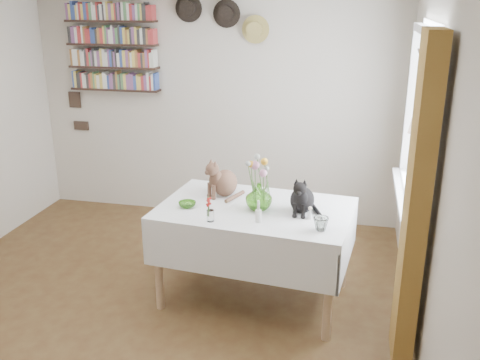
% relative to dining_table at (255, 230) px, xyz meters
% --- Properties ---
extents(room, '(4.08, 4.58, 2.58)m').
position_rel_dining_table_xyz_m(room, '(-0.78, -0.55, 0.65)').
color(room, brown).
rests_on(room, ground).
extents(window, '(0.12, 1.52, 1.32)m').
position_rel_dining_table_xyz_m(window, '(1.18, 0.25, 0.80)').
color(window, white).
rests_on(window, room).
extents(curtain, '(0.12, 0.38, 2.10)m').
position_rel_dining_table_xyz_m(curtain, '(1.12, -0.67, 0.55)').
color(curtain, brown).
rests_on(curtain, room).
extents(dining_table, '(1.58, 1.10, 0.80)m').
position_rel_dining_table_xyz_m(dining_table, '(0.00, 0.00, 0.00)').
color(dining_table, white).
rests_on(dining_table, room).
extents(tabby_cat, '(0.35, 0.35, 0.33)m').
position_rel_dining_table_xyz_m(tabby_cat, '(-0.30, 0.22, 0.36)').
color(tabby_cat, brown).
rests_on(tabby_cat, dining_table).
extents(black_cat, '(0.22, 0.27, 0.30)m').
position_rel_dining_table_xyz_m(black_cat, '(0.37, -0.01, 0.35)').
color(black_cat, black).
rests_on(black_cat, dining_table).
extents(flower_vase, '(0.24, 0.24, 0.21)m').
position_rel_dining_table_xyz_m(flower_vase, '(0.03, -0.04, 0.30)').
color(flower_vase, '#85D153').
rests_on(flower_vase, dining_table).
extents(green_bowl, '(0.17, 0.17, 0.04)m').
position_rel_dining_table_xyz_m(green_bowl, '(-0.52, -0.11, 0.22)').
color(green_bowl, '#85D153').
rests_on(green_bowl, dining_table).
extents(drinking_glass, '(0.11, 0.11, 0.10)m').
position_rel_dining_table_xyz_m(drinking_glass, '(0.53, -0.33, 0.25)').
color(drinking_glass, white).
rests_on(drinking_glass, dining_table).
extents(candlestick, '(0.05, 0.05, 0.17)m').
position_rel_dining_table_xyz_m(candlestick, '(0.08, -0.28, 0.25)').
color(candlestick, white).
rests_on(candlestick, dining_table).
extents(berry_jar, '(0.05, 0.05, 0.22)m').
position_rel_dining_table_xyz_m(berry_jar, '(-0.27, -0.34, 0.29)').
color(berry_jar, white).
rests_on(berry_jar, dining_table).
extents(porcelain_figurine, '(0.05, 0.05, 0.10)m').
position_rel_dining_table_xyz_m(porcelain_figurine, '(0.44, -0.13, 0.24)').
color(porcelain_figurine, white).
rests_on(porcelain_figurine, dining_table).
extents(flower_bouquet, '(0.17, 0.13, 0.39)m').
position_rel_dining_table_xyz_m(flower_bouquet, '(0.04, -0.03, 0.54)').
color(flower_bouquet, '#4C7233').
rests_on(flower_bouquet, flower_vase).
extents(bookshelf_unit, '(1.00, 0.16, 0.91)m').
position_rel_dining_table_xyz_m(bookshelf_unit, '(-1.88, 1.61, 1.24)').
color(bookshelf_unit, '#301F18').
rests_on(bookshelf_unit, room).
extents(wall_hats, '(0.98, 0.09, 0.48)m').
position_rel_dining_table_xyz_m(wall_hats, '(-0.67, 1.64, 1.57)').
color(wall_hats, black).
rests_on(wall_hats, room).
extents(wall_art_plaques, '(0.21, 0.02, 0.44)m').
position_rel_dining_table_xyz_m(wall_art_plaques, '(-2.41, 1.68, 0.52)').
color(wall_art_plaques, '#38281E').
rests_on(wall_art_plaques, room).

